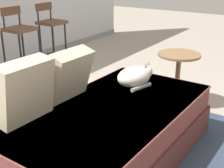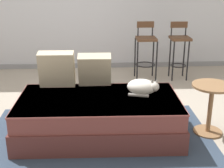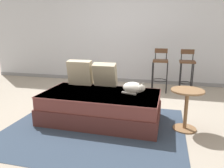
% 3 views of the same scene
% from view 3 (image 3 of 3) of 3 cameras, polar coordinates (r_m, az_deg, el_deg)
% --- Properties ---
extents(ground_plane, '(16.00, 16.00, 0.00)m').
position_cam_3_polar(ground_plane, '(3.77, -1.12, -7.05)').
color(ground_plane, '#A89E8E').
rests_on(ground_plane, ground).
extents(wall_back_panel, '(8.00, 0.10, 2.60)m').
position_cam_3_polar(wall_back_panel, '(5.72, 4.86, 13.41)').
color(wall_back_panel, silver).
rests_on(wall_back_panel, ground).
extents(wall_baseboard_trim, '(8.00, 0.02, 0.09)m').
position_cam_3_polar(wall_baseboard_trim, '(5.82, 4.52, 0.95)').
color(wall_baseboard_trim, gray).
rests_on(wall_baseboard_trim, ground).
extents(area_rug, '(2.45, 2.05, 0.01)m').
position_cam_3_polar(area_rug, '(3.15, -4.50, -11.40)').
color(area_rug, '#334256').
rests_on(area_rug, ground).
extents(couch, '(1.77, 0.98, 0.44)m').
position_cam_3_polar(couch, '(3.33, -2.93, -5.86)').
color(couch, brown).
rests_on(couch, ground).
extents(throw_pillow_corner, '(0.41, 0.21, 0.42)m').
position_cam_3_polar(throw_pillow_corner, '(3.72, -8.31, 2.98)').
color(throw_pillow_corner, beige).
rests_on(throw_pillow_corner, couch).
extents(throw_pillow_middle, '(0.38, 0.25, 0.40)m').
position_cam_3_polar(throw_pillow_middle, '(3.58, -1.84, 2.48)').
color(throw_pillow_middle, beige).
rests_on(throw_pillow_middle, couch).
extents(cat, '(0.37, 0.31, 0.20)m').
position_cam_3_polar(cat, '(3.22, 5.74, -1.02)').
color(cat, white).
rests_on(cat, couch).
extents(bar_stool_near_window, '(0.34, 0.34, 0.95)m').
position_cam_3_polar(bar_stool_near_window, '(4.97, 12.48, 4.34)').
color(bar_stool_near_window, black).
rests_on(bar_stool_near_window, ground).
extents(bar_stool_by_doorway, '(0.32, 0.32, 0.94)m').
position_cam_3_polar(bar_stool_by_doorway, '(4.98, 18.95, 4.21)').
color(bar_stool_by_doorway, black).
rests_on(bar_stool_by_doorway, ground).
extents(side_table, '(0.44, 0.44, 0.57)m').
position_cam_3_polar(side_table, '(3.15, 18.87, -4.96)').
color(side_table, olive).
rests_on(side_table, ground).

